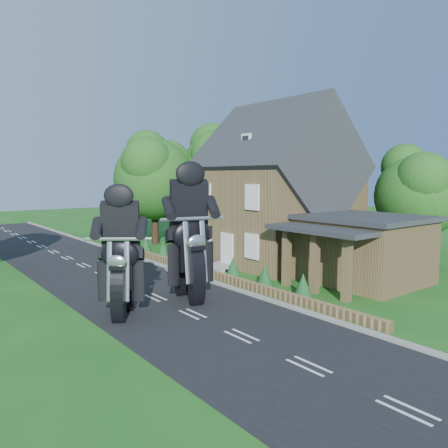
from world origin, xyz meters
TOP-DOWN VIEW (x-y plane):
  - ground at (0.00, 0.00)m, footprint 120.00×120.00m
  - road at (0.00, 0.00)m, footprint 7.00×80.00m
  - kerb at (3.65, 0.00)m, footprint 0.30×80.00m
  - garden_wall at (4.30, 5.00)m, footprint 0.30×22.00m
  - house at (10.49, 6.00)m, footprint 9.54×8.64m
  - annex at (9.87, -0.80)m, footprint 7.05×5.94m
  - tree_annex_side at (17.13, 0.10)m, footprint 5.64×5.20m
  - tree_house_right at (16.65, 8.62)m, footprint 6.51×6.00m
  - tree_behind_house at (14.18, 16.14)m, footprint 7.81×7.20m
  - tree_behind_left at (8.16, 17.13)m, footprint 6.94×6.40m
  - shrub_a at (5.30, -1.00)m, footprint 0.90×0.90m
  - shrub_b at (5.30, 1.50)m, footprint 0.90×0.90m
  - shrub_c at (5.30, 4.00)m, footprint 0.90×0.90m
  - shrub_d at (5.30, 9.00)m, footprint 0.90×0.90m
  - shrub_e at (5.30, 11.50)m, footprint 0.90×0.90m
  - shrub_f at (5.30, 14.00)m, footprint 0.90×0.90m
  - motorcycle_lead at (0.98, 1.68)m, footprint 0.92×2.01m
  - motorcycle_follow at (-2.33, 1.37)m, footprint 1.32×1.58m

SIDE VIEW (x-z plane):
  - ground at x=0.00m, z-range 0.00..0.00m
  - road at x=0.00m, z-range 0.00..0.02m
  - kerb at x=3.65m, z-range 0.00..0.12m
  - garden_wall at x=4.30m, z-range 0.00..0.40m
  - shrub_a at x=5.30m, z-range 0.00..1.10m
  - shrub_b at x=5.30m, z-range 0.00..1.10m
  - shrub_c at x=5.30m, z-range 0.00..1.10m
  - shrub_d at x=5.30m, z-range 0.00..1.10m
  - shrub_e at x=5.30m, z-range 0.00..1.10m
  - shrub_f at x=5.30m, z-range 0.00..1.10m
  - motorcycle_follow at x=-2.33m, z-range 0.00..1.54m
  - motorcycle_lead at x=0.98m, z-range 0.00..1.81m
  - annex at x=9.87m, z-range 0.05..3.49m
  - house at x=10.49m, z-range -0.78..9.46m
  - tree_annex_side at x=17.13m, z-range 0.95..8.43m
  - tree_house_right at x=16.65m, z-range 0.99..9.39m
  - tree_behind_left at x=8.16m, z-range 1.15..10.31m
  - tree_behind_house at x=14.18m, z-range 1.19..11.27m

